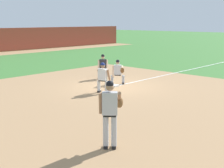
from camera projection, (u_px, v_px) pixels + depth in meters
ground_plane at (115, 86)px, 16.32m from camera, size 160.00×160.00×0.00m
infield_dirt_patch at (113, 107)px, 12.35m from camera, size 18.00×18.00×0.01m
foul_line_stripe at (185, 71)px, 21.42m from camera, size 14.28×0.10×0.00m
first_base_bag at (115, 86)px, 16.31m from camera, size 0.38×0.38×0.09m
baseball at (110, 106)px, 12.40m from camera, size 0.07×0.07×0.07m
pitcher at (110, 110)px, 8.21m from camera, size 0.85×0.56×1.86m
first_baseman at (118, 71)px, 16.77m from camera, size 0.76×1.08×1.34m
baserunner at (103, 76)px, 14.75m from camera, size 0.58×0.67×1.46m
umpire at (103, 65)px, 18.38m from camera, size 0.67×0.67×1.46m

